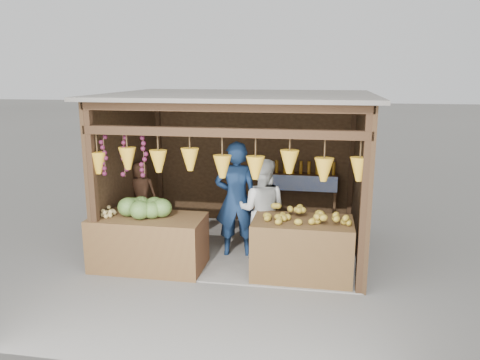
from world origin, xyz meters
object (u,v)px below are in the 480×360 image
(man_standing, at_px, (236,200))
(vendor_seated, at_px, (141,192))
(counter_right, at_px, (302,249))
(woman_standing, at_px, (262,210))
(counter_left, at_px, (149,242))

(man_standing, bearing_deg, vendor_seated, -24.92)
(counter_right, bearing_deg, woman_standing, 139.08)
(counter_left, bearing_deg, counter_right, 1.57)
(counter_right, bearing_deg, counter_left, -178.43)
(counter_left, height_order, man_standing, man_standing)
(counter_right, distance_m, man_standing, 1.40)
(counter_left, distance_m, woman_standing, 1.86)
(counter_left, distance_m, man_standing, 1.55)
(counter_left, relative_size, vendor_seated, 1.58)
(man_standing, height_order, vendor_seated, man_standing)
(woman_standing, bearing_deg, vendor_seated, -13.97)
(man_standing, xyz_separation_m, woman_standing, (0.43, -0.07, -0.13))
(counter_left, distance_m, counter_right, 2.37)
(counter_right, relative_size, vendor_seated, 1.33)
(counter_right, xyz_separation_m, woman_standing, (-0.68, 0.59, 0.40))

